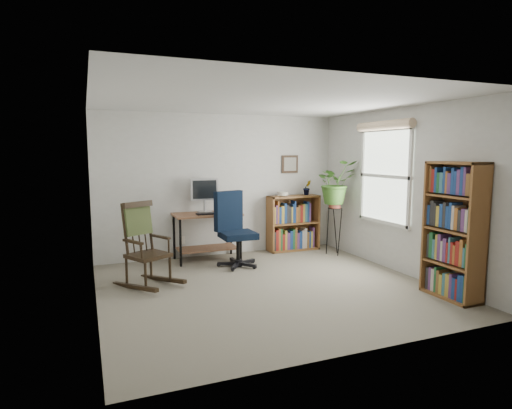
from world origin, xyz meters
name	(u,v)px	position (x,y,z in m)	size (l,w,h in m)	color
floor	(267,287)	(0.00, 0.00, 0.00)	(4.20, 4.00, 0.00)	gray
ceiling	(268,101)	(0.00, 0.00, 2.40)	(4.20, 4.00, 0.00)	silver
wall_back	(221,185)	(0.00, 2.00, 1.20)	(4.20, 0.00, 2.40)	silver
wall_front	(361,219)	(0.00, -2.00, 1.20)	(4.20, 0.00, 2.40)	silver
wall_left	(92,204)	(-2.10, 0.00, 1.20)	(0.00, 4.00, 2.40)	silver
wall_right	(399,191)	(2.10, 0.00, 1.20)	(0.00, 4.00, 2.40)	silver
window	(384,176)	(2.06, 0.30, 1.40)	(0.12, 1.20, 1.50)	white
desk	(207,237)	(-0.34, 1.70, 0.39)	(1.07, 0.59, 0.77)	brown
monitor	(204,195)	(-0.34, 1.84, 1.05)	(0.46, 0.16, 0.56)	#B1B0B5
keyboard	(209,214)	(-0.34, 1.58, 0.79)	(0.40, 0.15, 0.03)	black
office_chair	(238,229)	(-0.01, 1.12, 0.59)	(0.64, 0.64, 1.18)	black
rocking_chair	(148,244)	(-1.43, 0.65, 0.57)	(0.59, 0.98, 1.13)	black
low_bookshelf	(293,223)	(1.29, 1.82, 0.50)	(0.94, 0.31, 0.99)	brown
tall_bookshelf	(454,231)	(1.92, -1.19, 0.83)	(0.31, 0.72, 1.65)	brown
plant_stand	(334,227)	(1.80, 1.26, 0.47)	(0.26, 0.26, 0.95)	black
spider_plant	(336,161)	(1.80, 1.26, 1.61)	(1.69, 1.88, 1.46)	#386623
potted_plant_small	(307,192)	(1.57, 1.83, 1.05)	(0.13, 0.24, 0.11)	#386623
framed_picture	(290,164)	(1.29, 1.97, 1.55)	(0.32, 0.04, 0.32)	black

